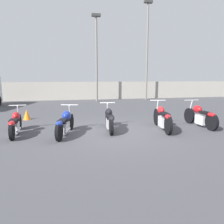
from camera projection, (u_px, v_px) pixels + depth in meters
The scene contains 10 objects.
ground_plane at pixel (115, 132), 7.85m from camera, with size 60.00×60.00×0.00m, color #424247.
fence_back at pixel (84, 91), 19.31m from camera, with size 40.00×0.04×1.58m.
light_pole_left at pixel (147, 43), 18.84m from camera, with size 0.70×0.35×8.35m.
light_pole_right at pixel (96, 50), 17.36m from camera, with size 0.70×0.35×6.85m.
motorcycle_slot_0 at pixel (15, 124), 7.39m from camera, with size 0.59×2.06×0.94m.
motorcycle_slot_1 at pixel (65, 123), 7.33m from camera, with size 0.82×2.04×0.96m.
motorcycle_slot_2 at pixel (109, 119), 7.99m from camera, with size 0.59×2.01×0.97m.
motorcycle_slot_3 at pixel (162, 118), 8.12m from camera, with size 0.69×2.24×1.04m.
motorcycle_slot_4 at pixel (201, 116), 8.58m from camera, with size 0.65×2.04×1.01m.
traffic_cone_far at pixel (27, 115), 10.10m from camera, with size 0.33×0.33×0.48m.
Camera 1 is at (-1.76, -7.44, 1.92)m, focal length 35.00 mm.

